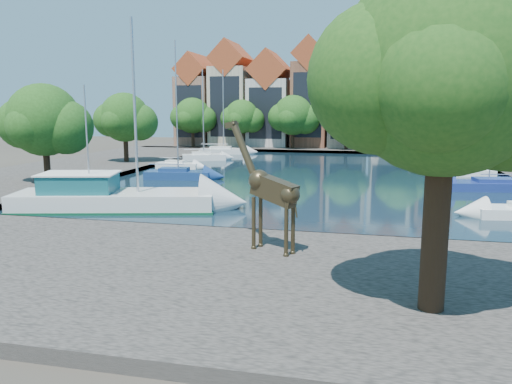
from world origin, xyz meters
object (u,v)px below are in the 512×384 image
motorsailer (108,195)px  sailboat_left_a (91,204)px  giraffe_statue (269,188)px  plane_tree (449,76)px

motorsailer → sailboat_left_a: motorsailer is taller
giraffe_statue → motorsailer: 15.19m
plane_tree → sailboat_left_a: (-19.83, 13.01, -7.13)m
motorsailer → sailboat_left_a: size_ratio=1.68×
motorsailer → plane_tree: bearing=-35.8°
giraffe_statue → motorsailer: bearing=146.2°
motorsailer → giraffe_statue: bearing=-33.8°
sailboat_left_a → giraffe_statue: bearing=-30.0°
sailboat_left_a → motorsailer: bearing=33.2°
giraffe_statue → sailboat_left_a: sailboat_left_a is taller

